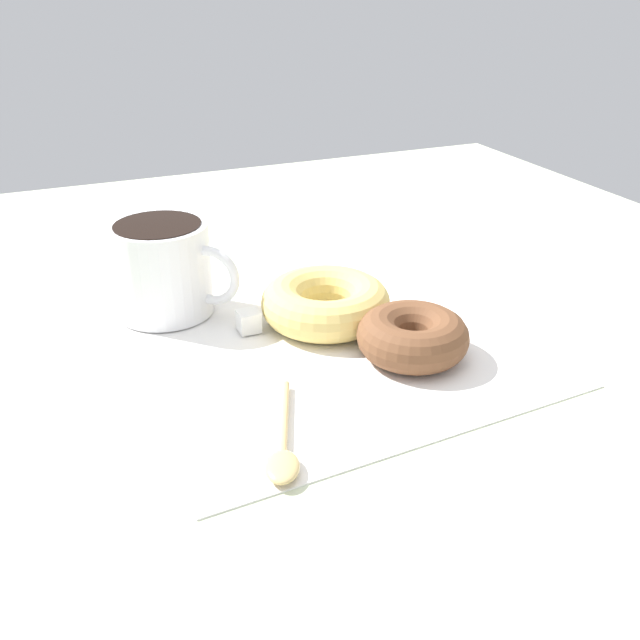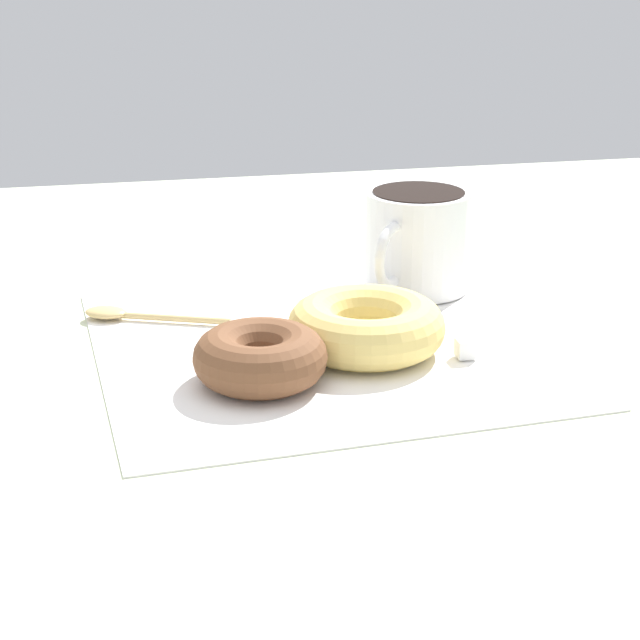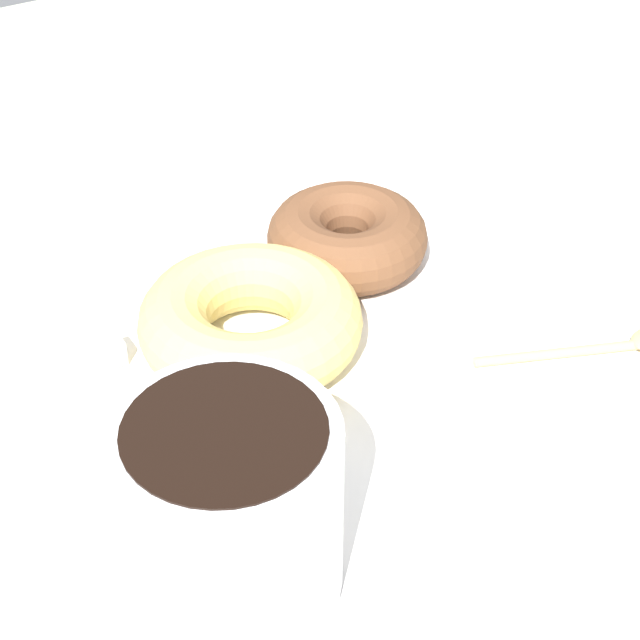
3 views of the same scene
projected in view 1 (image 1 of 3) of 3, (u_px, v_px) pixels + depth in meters
The scene contains 8 objects.
ground_plane at pixel (300, 349), 66.16cm from camera, with size 120.00×120.00×2.00cm, color beige.
napkin at pixel (320, 341), 65.17cm from camera, with size 34.69×34.69×0.30cm, color white.
coffee_cup at pixel (163, 267), 68.30cm from camera, with size 11.09×10.43×9.01cm.
donut_near_cup at pixel (326, 302), 67.57cm from camera, with size 12.30×12.30×3.92cm, color #E5C66B.
donut_far at pixel (413, 336), 61.70cm from camera, with size 9.79×9.79×3.76cm, color brown.
spoon at pixel (283, 452), 49.58cm from camera, with size 6.08×12.25×0.90cm.
sugar_cube at pixel (249, 321), 66.24cm from camera, with size 1.96×1.96×1.96cm, color white.
sugar_cube_extra at pixel (326, 282), 75.01cm from camera, with size 1.41×1.41×1.41cm, color white.
Camera 1 is at (-20.81, -53.92, 31.35)cm, focal length 40.00 mm.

